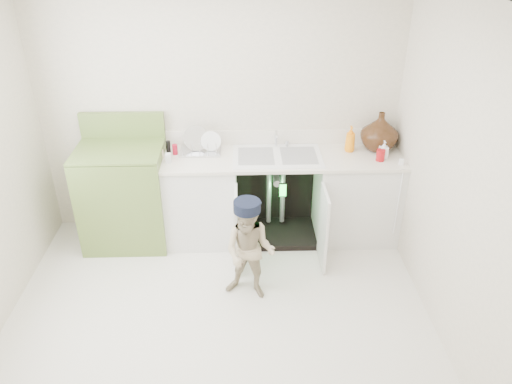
% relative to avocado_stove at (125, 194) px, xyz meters
% --- Properties ---
extents(ground, '(3.50, 3.50, 0.00)m').
position_rel_avocado_stove_xyz_m(ground, '(0.95, -1.18, -0.52)').
color(ground, silver).
rests_on(ground, ground).
extents(room_shell, '(6.00, 5.50, 1.26)m').
position_rel_avocado_stove_xyz_m(room_shell, '(0.95, -1.18, 0.73)').
color(room_shell, beige).
rests_on(room_shell, ground).
extents(counter_run, '(2.44, 1.02, 1.28)m').
position_rel_avocado_stove_xyz_m(counter_run, '(1.55, 0.03, -0.03)').
color(counter_run, white).
rests_on(counter_run, ground).
extents(avocado_stove, '(0.81, 0.65, 1.26)m').
position_rel_avocado_stove_xyz_m(avocado_stove, '(0.00, 0.00, 0.00)').
color(avocado_stove, olive).
rests_on(avocado_stove, ground).
extents(repair_worker, '(0.62, 0.82, 0.93)m').
position_rel_avocado_stove_xyz_m(repair_worker, '(1.21, -0.90, -0.05)').
color(repair_worker, tan).
rests_on(repair_worker, ground).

